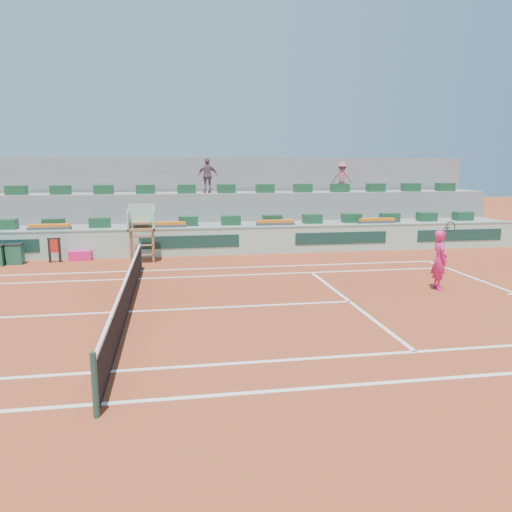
# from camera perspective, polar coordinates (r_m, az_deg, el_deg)

# --- Properties ---
(ground) EXTENTS (90.00, 90.00, 0.00)m
(ground) POSITION_cam_1_polar(r_m,az_deg,el_deg) (14.29, -14.41, -6.20)
(ground) COLOR maroon
(ground) RESTS_ON ground
(seating_tier_lower) EXTENTS (36.00, 4.00, 1.20)m
(seating_tier_lower) POSITION_cam_1_polar(r_m,az_deg,el_deg) (24.63, -12.42, 2.18)
(seating_tier_lower) COLOR gray
(seating_tier_lower) RESTS_ON ground
(seating_tier_upper) EXTENTS (36.00, 2.40, 2.60)m
(seating_tier_upper) POSITION_cam_1_polar(r_m,az_deg,el_deg) (26.13, -12.31, 4.19)
(seating_tier_upper) COLOR gray
(seating_tier_upper) RESTS_ON ground
(stadium_back_wall) EXTENTS (36.00, 0.40, 4.40)m
(stadium_back_wall) POSITION_cam_1_polar(r_m,az_deg,el_deg) (27.65, -12.23, 6.39)
(stadium_back_wall) COLOR gray
(stadium_back_wall) RESTS_ON ground
(player_bag) EXTENTS (0.92, 0.41, 0.41)m
(player_bag) POSITION_cam_1_polar(r_m,az_deg,el_deg) (22.47, -19.43, 0.05)
(player_bag) COLOR #EA1E72
(player_bag) RESTS_ON ground
(spectator_mid) EXTENTS (1.09, 0.61, 1.75)m
(spectator_mid) POSITION_cam_1_polar(r_m,az_deg,el_deg) (25.52, -5.55, 9.14)
(spectator_mid) COLOR #774F5F
(spectator_mid) RESTS_ON seating_tier_upper
(spectator_right) EXTENTS (1.15, 0.94, 1.55)m
(spectator_right) POSITION_cam_1_polar(r_m,az_deg,el_deg) (26.78, 9.79, 8.87)
(spectator_right) COLOR #A7535B
(spectator_right) RESTS_ON seating_tier_upper
(court_lines) EXTENTS (23.89, 11.09, 0.01)m
(court_lines) POSITION_cam_1_polar(r_m,az_deg,el_deg) (14.29, -14.41, -6.18)
(court_lines) COLOR white
(court_lines) RESTS_ON ground
(tennis_net) EXTENTS (0.10, 11.97, 1.10)m
(tennis_net) POSITION_cam_1_polar(r_m,az_deg,el_deg) (14.15, -14.50, -4.15)
(tennis_net) COLOR black
(tennis_net) RESTS_ON ground
(advertising_hoarding) EXTENTS (36.00, 0.34, 1.26)m
(advertising_hoarding) POSITION_cam_1_polar(r_m,az_deg,el_deg) (22.44, -12.64, 1.49)
(advertising_hoarding) COLOR #9FC8B1
(advertising_hoarding) RESTS_ON ground
(umpire_chair) EXTENTS (1.10, 0.90, 2.40)m
(umpire_chair) POSITION_cam_1_polar(r_m,az_deg,el_deg) (21.34, -12.93, 3.49)
(umpire_chair) COLOR brown
(umpire_chair) RESTS_ON ground
(seat_row_lower) EXTENTS (32.90, 0.60, 0.44)m
(seat_row_lower) POSITION_cam_1_polar(r_m,az_deg,el_deg) (23.63, -12.60, 3.85)
(seat_row_lower) COLOR #184829
(seat_row_lower) RESTS_ON seating_tier_lower
(seat_row_upper) EXTENTS (32.90, 0.60, 0.44)m
(seat_row_upper) POSITION_cam_1_polar(r_m,az_deg,el_deg) (25.42, -12.51, 7.46)
(seat_row_upper) COLOR #184829
(seat_row_upper) RESTS_ON seating_tier_upper
(flower_planters) EXTENTS (26.80, 0.36, 0.28)m
(flower_planters) POSITION_cam_1_polar(r_m,az_deg,el_deg) (22.99, -16.44, 3.28)
(flower_planters) COLOR #484848
(flower_planters) RESTS_ON seating_tier_lower
(drink_cooler_a) EXTENTS (0.63, 0.55, 0.84)m
(drink_cooler_a) POSITION_cam_1_polar(r_m,az_deg,el_deg) (22.62, -25.84, 0.22)
(drink_cooler_a) COLOR #1A5037
(drink_cooler_a) RESTS_ON ground
(towel_rack) EXTENTS (0.53, 0.09, 1.03)m
(towel_rack) POSITION_cam_1_polar(r_m,az_deg,el_deg) (22.29, -22.06, 0.84)
(towel_rack) COLOR black
(towel_rack) RESTS_ON ground
(tennis_player) EXTENTS (0.56, 0.95, 2.28)m
(tennis_player) POSITION_cam_1_polar(r_m,az_deg,el_deg) (17.18, 20.24, -0.41)
(tennis_player) COLOR #EA1E72
(tennis_player) RESTS_ON ground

